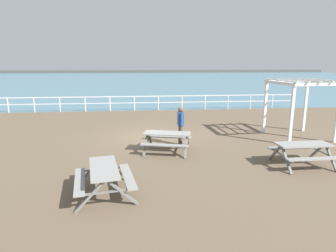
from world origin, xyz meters
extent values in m
cube|color=brown|center=(0.00, 0.00, -0.10)|extent=(30.00, 24.00, 0.20)
cube|color=teal|center=(0.00, 52.75, 0.00)|extent=(142.00, 90.00, 0.01)
cube|color=#4C4C47|center=(0.00, 95.75, 0.00)|extent=(142.00, 6.00, 1.80)
cube|color=white|center=(0.00, 7.75, 1.05)|extent=(23.00, 0.06, 0.06)
cube|color=white|center=(0.00, 7.75, 0.58)|extent=(23.00, 0.05, 0.05)
cylinder|color=white|center=(-9.73, 7.75, 0.53)|extent=(0.07, 0.07, 1.05)
cylinder|color=white|center=(-7.96, 7.75, 0.53)|extent=(0.07, 0.07, 1.05)
cylinder|color=white|center=(-6.19, 7.75, 0.53)|extent=(0.07, 0.07, 1.05)
cylinder|color=white|center=(-4.42, 7.75, 0.53)|extent=(0.07, 0.07, 1.05)
cylinder|color=white|center=(-2.65, 7.75, 0.53)|extent=(0.07, 0.07, 1.05)
cylinder|color=white|center=(-0.88, 7.75, 0.53)|extent=(0.07, 0.07, 1.05)
cylinder|color=white|center=(0.88, 7.75, 0.53)|extent=(0.07, 0.07, 1.05)
cylinder|color=white|center=(2.65, 7.75, 0.53)|extent=(0.07, 0.07, 1.05)
cylinder|color=white|center=(4.42, 7.75, 0.53)|extent=(0.07, 0.07, 1.05)
cylinder|color=white|center=(6.19, 7.75, 0.53)|extent=(0.07, 0.07, 1.05)
cylinder|color=white|center=(7.96, 7.75, 0.53)|extent=(0.07, 0.07, 1.05)
cylinder|color=white|center=(9.73, 7.75, 0.53)|extent=(0.07, 0.07, 1.05)
cylinder|color=white|center=(11.50, 7.75, 0.53)|extent=(0.07, 0.07, 1.05)
cube|color=gray|center=(4.92, -4.42, 0.75)|extent=(1.80, 0.71, 0.05)
cube|color=gray|center=(4.92, -3.80, 0.45)|extent=(1.80, 0.27, 0.04)
cube|color=gray|center=(4.93, -5.04, 0.45)|extent=(1.80, 0.27, 0.04)
cube|color=slate|center=(5.70, -4.04, 0.38)|extent=(0.08, 0.79, 0.79)
cube|color=slate|center=(5.71, -4.79, 0.38)|extent=(0.08, 0.79, 0.79)
cube|color=slate|center=(5.70, -4.42, 0.42)|extent=(0.07, 1.50, 0.04)
cube|color=slate|center=(4.14, -4.05, 0.38)|extent=(0.08, 0.79, 0.79)
cube|color=slate|center=(4.15, -4.80, 0.38)|extent=(0.08, 0.79, 0.79)
cube|color=slate|center=(4.14, -4.43, 0.42)|extent=(0.07, 1.50, 0.04)
cube|color=gray|center=(-1.53, -5.94, 0.75)|extent=(1.00, 1.89, 0.05)
cube|color=gray|center=(-2.14, -6.05, 0.45)|extent=(0.57, 1.82, 0.04)
cube|color=gray|center=(-0.92, -5.83, 0.45)|extent=(0.57, 1.82, 0.04)
cube|color=slate|center=(-2.04, -5.24, 0.38)|extent=(0.79, 0.22, 0.79)
cube|color=slate|center=(-1.30, -5.11, 0.38)|extent=(0.79, 0.22, 0.79)
cube|color=slate|center=(-1.67, -5.17, 0.42)|extent=(1.49, 0.32, 0.04)
cube|color=slate|center=(-1.77, -6.77, 0.38)|extent=(0.79, 0.22, 0.79)
cube|color=slate|center=(-1.03, -6.64, 0.38)|extent=(0.79, 0.22, 0.79)
cube|color=slate|center=(-1.40, -6.71, 0.42)|extent=(1.49, 0.32, 0.04)
cube|color=gray|center=(0.50, -2.41, 0.75)|extent=(1.92, 1.13, 0.05)
cube|color=gray|center=(0.66, -1.81, 0.45)|extent=(1.81, 0.71, 0.04)
cube|color=gray|center=(0.34, -3.01, 0.45)|extent=(1.81, 0.71, 0.04)
cube|color=slate|center=(1.35, -2.25, 0.38)|extent=(0.28, 0.79, 0.79)
cube|color=slate|center=(1.16, -2.97, 0.38)|extent=(0.28, 0.79, 0.79)
cube|color=slate|center=(1.26, -2.61, 0.42)|extent=(0.44, 1.47, 0.04)
cube|color=slate|center=(-0.16, -1.85, 0.38)|extent=(0.28, 0.79, 0.79)
cube|color=slate|center=(-0.35, -2.58, 0.38)|extent=(0.28, 0.79, 0.79)
cube|color=slate|center=(-0.25, -2.21, 0.42)|extent=(0.44, 1.47, 0.04)
cylinder|color=#4C4233|center=(1.16, -1.62, 0.42)|extent=(0.14, 0.14, 0.85)
cylinder|color=#4C4233|center=(1.16, -1.44, 0.42)|extent=(0.14, 0.14, 0.85)
cube|color=#264C8C|center=(1.16, -1.53, 1.14)|extent=(0.23, 0.35, 0.58)
cylinder|color=#264C8C|center=(1.17, -1.75, 1.17)|extent=(0.09, 0.09, 0.52)
cylinder|color=#264C8C|center=(1.15, -1.31, 1.17)|extent=(0.09, 0.09, 0.52)
sphere|color=brown|center=(1.16, -1.53, 1.54)|extent=(0.23, 0.23, 0.23)
cube|color=white|center=(7.85, 0.36, 1.25)|extent=(0.12, 0.12, 2.50)
cube|color=white|center=(5.65, 0.21, 1.25)|extent=(0.12, 0.12, 2.50)
cube|color=white|center=(5.80, -1.98, 1.25)|extent=(0.12, 0.12, 2.50)
cube|color=white|center=(7.92, -0.73, 2.56)|extent=(0.29, 2.44, 0.12)
cube|color=white|center=(5.73, -0.88, 2.56)|extent=(0.29, 2.44, 0.12)
cube|color=white|center=(6.75, 0.29, 2.56)|extent=(2.44, 0.29, 0.12)
cube|color=white|center=(6.90, -1.91, 2.56)|extent=(2.44, 0.29, 0.12)
cube|color=white|center=(5.73, -0.88, 2.68)|extent=(0.26, 2.56, 0.04)
cube|color=white|center=(6.28, -0.85, 2.68)|extent=(0.26, 2.56, 0.04)
cube|color=white|center=(6.83, -0.81, 2.68)|extent=(0.26, 2.56, 0.04)
cube|color=white|center=(7.37, -0.77, 2.68)|extent=(0.26, 2.56, 0.04)
cube|color=white|center=(7.92, -0.73, 2.68)|extent=(0.26, 2.56, 0.04)
camera|label=1|loc=(-0.59, -13.06, 3.42)|focal=30.25mm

